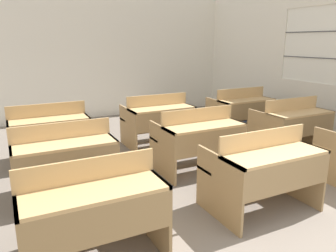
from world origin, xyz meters
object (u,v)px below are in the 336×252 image
at_px(bench_front_left, 91,208).
at_px(bench_front_center, 263,168).
at_px(bench_third_left, 49,131).
at_px(bench_third_center, 158,118).
at_px(bench_third_right, 241,109).
at_px(bench_second_left, 64,158).
at_px(bench_second_center, 199,138).
at_px(bench_second_right, 292,124).
at_px(wastepaper_bin, 250,114).

height_order(bench_front_left, bench_front_center, same).
height_order(bench_third_left, bench_third_center, same).
distance_m(bench_front_left, bench_third_right, 4.31).
height_order(bench_second_left, bench_third_left, same).
xyz_separation_m(bench_front_left, bench_second_center, (1.76, 1.25, 0.00)).
height_order(bench_front_left, bench_second_left, same).
relative_size(bench_second_right, bench_third_center, 1.00).
distance_m(bench_second_left, bench_third_left, 1.25).
relative_size(bench_second_center, bench_third_right, 1.00).
bearing_deg(wastepaper_bin, bench_front_left, -143.73).
distance_m(bench_second_left, bench_second_center, 1.76).
bearing_deg(bench_third_left, bench_front_center, -54.51).
xyz_separation_m(bench_third_center, bench_third_right, (1.74, -0.02, 0.00)).
relative_size(bench_front_center, wastepaper_bin, 3.40).
height_order(bench_second_center, bench_third_left, same).
relative_size(bench_second_left, wastepaper_bin, 3.40).
relative_size(bench_second_right, bench_third_left, 1.00).
bearing_deg(wastepaper_bin, bench_third_right, -140.94).
xyz_separation_m(bench_front_left, wastepaper_bin, (4.26, 3.13, -0.30)).
xyz_separation_m(bench_second_right, wastepaper_bin, (0.76, 1.87, -0.30)).
height_order(bench_second_center, bench_second_right, same).
relative_size(bench_second_right, wastepaper_bin, 3.40).
distance_m(bench_second_right, wastepaper_bin, 2.04).
xyz_separation_m(bench_front_left, bench_third_left, (0.00, 2.52, 0.00)).
relative_size(bench_front_left, bench_second_left, 1.00).
relative_size(bench_third_center, wastepaper_bin, 3.40).
bearing_deg(bench_second_right, bench_front_left, -160.19).
height_order(bench_front_left, bench_third_left, same).
bearing_deg(bench_third_right, bench_third_center, 179.21).
relative_size(bench_second_center, wastepaper_bin, 3.40).
bearing_deg(bench_second_right, bench_third_right, 90.09).
distance_m(bench_second_center, bench_third_center, 1.29).
relative_size(bench_second_left, bench_second_right, 1.00).
distance_m(bench_third_right, wastepaper_bin, 1.02).
relative_size(bench_front_center, bench_second_left, 1.00).
bearing_deg(bench_second_right, bench_third_center, 143.84).
bearing_deg(bench_third_right, bench_front_center, -124.62).
distance_m(bench_third_left, bench_third_right, 3.50).
bearing_deg(bench_second_right, bench_second_left, 179.95).
xyz_separation_m(bench_front_center, bench_third_center, (-0.02, 2.51, 0.00)).
bearing_deg(bench_third_right, bench_second_right, -89.91).
height_order(bench_second_right, bench_third_left, same).
bearing_deg(bench_front_left, bench_third_right, 35.63).
relative_size(bench_front_center, bench_third_left, 1.00).
bearing_deg(bench_second_left, bench_third_left, 90.07).
height_order(bench_second_right, wastepaper_bin, bench_second_right).
xyz_separation_m(bench_second_center, bench_second_right, (1.74, 0.01, 0.00)).
bearing_deg(bench_front_center, bench_second_center, 90.91).
bearing_deg(bench_third_right, wastepaper_bin, 39.06).
bearing_deg(wastepaper_bin, bench_second_left, -156.37).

